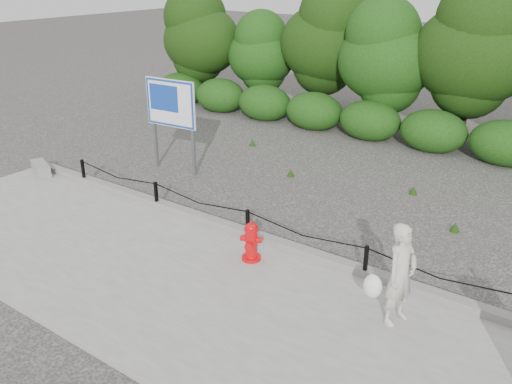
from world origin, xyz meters
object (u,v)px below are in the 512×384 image
Objects in this scene: pedestrian at (399,275)px; advertising_sign at (171,107)px; concrete_block at (41,169)px; fire_hydrant at (251,242)px.

pedestrian is 7.95m from advertising_sign.
pedestrian is 9.83m from concrete_block.
concrete_block is at bearing -140.86° from advertising_sign.
fire_hydrant is 0.32× the size of advertising_sign.
fire_hydrant is at bearing -3.33° from concrete_block.
concrete_block is (-9.79, 0.62, -0.64)m from pedestrian.
fire_hydrant is 6.98m from concrete_block.
pedestrian reaches higher than concrete_block.
concrete_block is at bearing 155.79° from fire_hydrant.
fire_hydrant is 2.87m from pedestrian.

